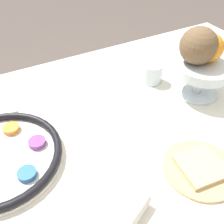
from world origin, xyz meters
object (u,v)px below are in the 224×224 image
object	(u,v)px
orange_fruit	(209,48)
cup_near	(153,73)
fruit_stand	(202,72)
bread_plate	(200,168)
coconut	(199,46)

from	to	relation	value
orange_fruit	cup_near	bearing A→B (deg)	133.25
fruit_stand	bread_plate	bearing A→B (deg)	-130.48
orange_fruit	coconut	world-z (taller)	coconut
orange_fruit	bread_plate	xyz separation A→B (m)	(-0.22, -0.26, -0.15)
orange_fruit	bread_plate	distance (m)	0.37
orange_fruit	coconut	distance (m)	0.04
coconut	cup_near	distance (m)	0.19
fruit_stand	coconut	size ratio (longest dim) A/B	1.59
coconut	cup_near	xyz separation A→B (m)	(-0.07, 0.11, -0.13)
orange_fruit	cup_near	size ratio (longest dim) A/B	1.30
fruit_stand	orange_fruit	size ratio (longest dim) A/B	2.02
fruit_stand	coconut	world-z (taller)	coconut
coconut	cup_near	size ratio (longest dim) A/B	1.64
fruit_stand	bread_plate	distance (m)	0.33
orange_fruit	cup_near	xyz separation A→B (m)	(-0.11, 0.12, -0.12)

